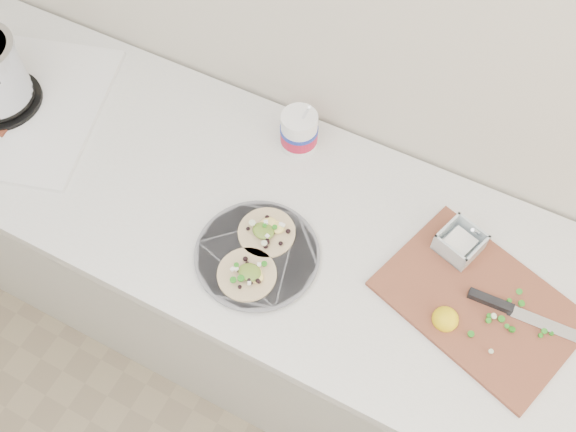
% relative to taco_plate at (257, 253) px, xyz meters
% --- Properties ---
extents(counter, '(2.44, 0.66, 0.90)m').
position_rel_taco_plate_xyz_m(counter, '(0.03, 0.13, -0.47)').
color(counter, beige).
rests_on(counter, ground).
extents(taco_plate, '(0.30, 0.30, 0.04)m').
position_rel_taco_plate_xyz_m(taco_plate, '(0.00, 0.00, 0.00)').
color(taco_plate, slate).
rests_on(taco_plate, counter).
extents(tub, '(0.10, 0.10, 0.22)m').
position_rel_taco_plate_xyz_m(tub, '(-0.06, 0.34, 0.05)').
color(tub, white).
rests_on(tub, counter).
extents(cutboard, '(0.50, 0.41, 0.07)m').
position_rel_taco_plate_xyz_m(cutboard, '(0.50, 0.14, -0.00)').
color(cutboard, brown).
rests_on(cutboard, counter).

